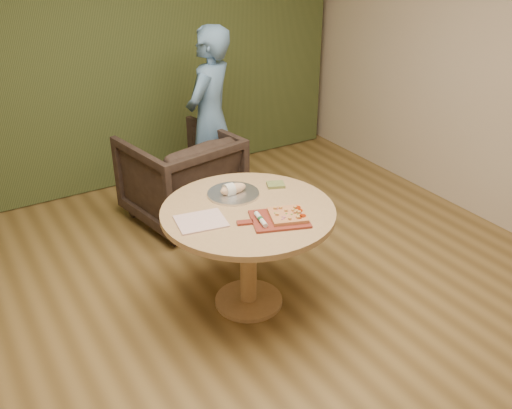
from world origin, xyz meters
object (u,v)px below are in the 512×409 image
object	(u,v)px
cutlery_roll	(261,219)
bread_roll	(232,189)
flatbread_pizza	(288,215)
pedestal_table	(248,228)
person_standing	(210,119)
pizza_paddle	(278,219)
armchair	(181,173)
serving_tray	(233,194)

from	to	relation	value
cutlery_roll	bread_roll	xyz separation A→B (m)	(0.04, 0.44, 0.01)
flatbread_pizza	cutlery_roll	distance (m)	0.18
pedestal_table	person_standing	size ratio (longest dim) A/B	0.70
pedestal_table	pizza_paddle	size ratio (longest dim) A/B	2.41
flatbread_pizza	pizza_paddle	bearing A→B (deg)	167.20
pedestal_table	bread_roll	xyz separation A→B (m)	(0.01, 0.23, 0.18)
cutlery_roll	armchair	size ratio (longest dim) A/B	0.23
serving_tray	bread_roll	bearing A→B (deg)	180.00
pizza_paddle	bread_roll	xyz separation A→B (m)	(-0.07, 0.46, 0.04)
flatbread_pizza	bread_roll	xyz separation A→B (m)	(-0.14, 0.48, 0.02)
serving_tray	person_standing	bearing A→B (deg)	69.10
armchair	person_standing	xyz separation A→B (m)	(0.38, 0.14, 0.38)
person_standing	armchair	bearing A→B (deg)	-15.88
armchair	person_standing	size ratio (longest dim) A/B	0.53
cutlery_roll	armchair	bearing A→B (deg)	95.49
pizza_paddle	flatbread_pizza	bearing A→B (deg)	7.29
bread_roll	serving_tray	bearing A→B (deg)	-0.00
pizza_paddle	flatbread_pizza	size ratio (longest dim) A/B	1.68
pedestal_table	bread_roll	size ratio (longest dim) A/B	5.92
flatbread_pizza	armchair	size ratio (longest dim) A/B	0.32
person_standing	pedestal_table	bearing A→B (deg)	35.65
serving_tray	armchair	xyz separation A→B (m)	(0.12, 1.15, -0.32)
cutlery_roll	armchair	xyz separation A→B (m)	(0.17, 1.59, -0.34)
bread_roll	armchair	distance (m)	1.21
pedestal_table	serving_tray	size ratio (longest dim) A/B	3.21
pizza_paddle	person_standing	bearing A→B (deg)	96.24
cutlery_roll	person_standing	distance (m)	1.81
serving_tray	person_standing	size ratio (longest dim) A/B	0.22
pedestal_table	flatbread_pizza	bearing A→B (deg)	-58.30
bread_roll	person_standing	xyz separation A→B (m)	(0.50, 1.28, 0.03)
pizza_paddle	flatbread_pizza	xyz separation A→B (m)	(0.07, -0.02, 0.02)
cutlery_roll	bread_roll	distance (m)	0.44
pizza_paddle	serving_tray	xyz separation A→B (m)	(-0.06, 0.46, -0.00)
cutlery_roll	person_standing	size ratio (longest dim) A/B	0.12
pedestal_table	armchair	world-z (taller)	armchair
serving_tray	armchair	world-z (taller)	armchair
flatbread_pizza	bread_roll	world-z (taller)	bread_roll
pedestal_table	bread_roll	distance (m)	0.30
serving_tray	pedestal_table	bearing A→B (deg)	-95.33
armchair	flatbread_pizza	bearing A→B (deg)	80.56
cutlery_roll	pedestal_table	bearing A→B (deg)	93.23
pizza_paddle	pedestal_table	bearing A→B (deg)	130.14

